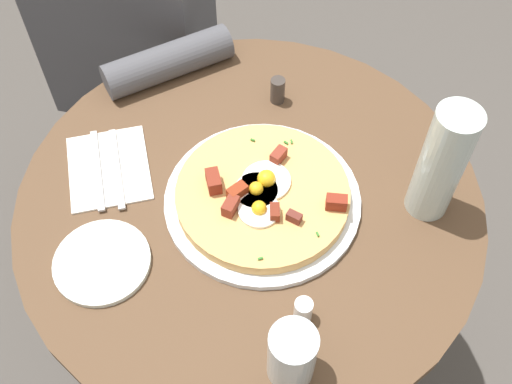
{
  "coord_description": "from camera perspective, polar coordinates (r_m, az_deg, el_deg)",
  "views": [
    {
      "loc": [
        -0.15,
        0.58,
        1.62
      ],
      "look_at": [
        -0.01,
        0.0,
        0.78
      ],
      "focal_mm": 42.76,
      "sensor_mm": 36.0,
      "label": 1
    }
  ],
  "objects": [
    {
      "name": "breakfast_pizza",
      "position": [
        1.02,
        0.6,
        -0.18
      ],
      "size": [
        0.29,
        0.29,
        0.05
      ],
      "color": "#E0A85F",
      "rests_on": "pizza_plate"
    },
    {
      "name": "ground_plane",
      "position": [
        1.73,
        -0.38,
        -14.83
      ],
      "size": [
        6.0,
        6.0,
        0.0
      ],
      "primitive_type": "plane",
      "color": "#4C4742"
    },
    {
      "name": "pepper_shaker",
      "position": [
        1.18,
        2.06,
        9.48
      ],
      "size": [
        0.03,
        0.03,
        0.05
      ],
      "primitive_type": "cylinder",
      "color": "#3F3833",
      "rests_on": "dining_table"
    },
    {
      "name": "salt_shaker",
      "position": [
        0.92,
        4.43,
        -11.02
      ],
      "size": [
        0.03,
        0.03,
        0.05
      ],
      "primitive_type": "cylinder",
      "color": "white",
      "rests_on": "dining_table"
    },
    {
      "name": "dining_table",
      "position": [
        1.21,
        -0.53,
        -5.24
      ],
      "size": [
        0.81,
        0.81,
        0.76
      ],
      "color": "brown",
      "rests_on": "ground_plane"
    },
    {
      "name": "fork",
      "position": [
        1.11,
        -14.62,
        2.04
      ],
      "size": [
        0.09,
        0.17,
        0.0
      ],
      "primitive_type": "cube",
      "rotation": [
        0.0,
        0.0,
        2.03
      ],
      "color": "silver",
      "rests_on": "napkin"
    },
    {
      "name": "pizza_plate",
      "position": [
        1.04,
        0.61,
        -0.75
      ],
      "size": [
        0.34,
        0.34,
        0.01
      ],
      "primitive_type": "cylinder",
      "color": "white",
      "rests_on": "dining_table"
    },
    {
      "name": "water_bottle",
      "position": [
        1.0,
        16.96,
        2.55
      ],
      "size": [
        0.07,
        0.07,
        0.23
      ],
      "primitive_type": "cylinder",
      "color": "silver",
      "rests_on": "dining_table"
    },
    {
      "name": "knife",
      "position": [
        1.11,
        -12.8,
        2.39
      ],
      "size": [
        0.09,
        0.17,
        0.0
      ],
      "primitive_type": "cube",
      "rotation": [
        0.0,
        0.0,
        2.03
      ],
      "color": "silver",
      "rests_on": "napkin"
    },
    {
      "name": "person_seated",
      "position": [
        1.63,
        -10.96,
        10.41
      ],
      "size": [
        0.5,
        0.46,
        1.14
      ],
      "color": "#2D2D33",
      "rests_on": "ground_plane"
    },
    {
      "name": "water_glass",
      "position": [
        0.86,
        3.38,
        -14.98
      ],
      "size": [
        0.07,
        0.07,
        0.11
      ],
      "primitive_type": "cylinder",
      "color": "silver",
      "rests_on": "dining_table"
    },
    {
      "name": "bread_plate",
      "position": [
        1.01,
        -14.2,
        -6.37
      ],
      "size": [
        0.16,
        0.16,
        0.01
      ],
      "primitive_type": "cylinder",
      "color": "silver",
      "rests_on": "dining_table"
    },
    {
      "name": "napkin",
      "position": [
        1.12,
        -13.67,
        2.08
      ],
      "size": [
        0.2,
        0.21,
        0.0
      ],
      "primitive_type": "cube",
      "rotation": [
        0.0,
        0.0,
        2.03
      ],
      "color": "white",
      "rests_on": "dining_table"
    }
  ]
}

